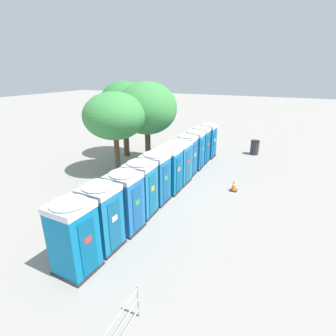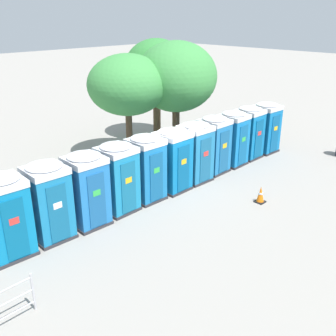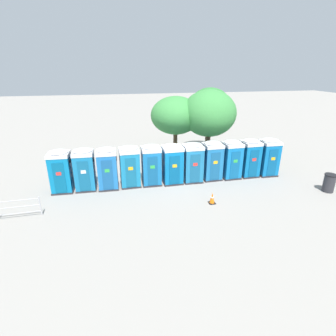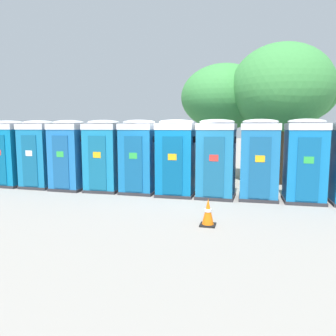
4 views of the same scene
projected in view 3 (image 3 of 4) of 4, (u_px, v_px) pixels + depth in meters
The scene contains 18 objects.
ground_plane at pixel (171, 180), 17.24m from camera, with size 120.00×120.00×0.00m, color gray.
portapotty_0 at pixel (61, 171), 15.34m from camera, with size 1.26×1.24×2.54m.
portapotty_1 at pixel (85, 169), 15.60m from camera, with size 1.22×1.22×2.54m.
portapotty_2 at pixel (107, 168), 15.77m from camera, with size 1.21×1.22×2.54m.
portapotty_3 at pixel (130, 166), 16.09m from camera, with size 1.25×1.24×2.54m.
portapotty_4 at pixel (151, 165), 16.33m from camera, with size 1.19×1.21×2.54m.
portapotty_5 at pixel (172, 164), 16.50m from camera, with size 1.26×1.22×2.54m.
portapotty_6 at pixel (193, 162), 16.75m from camera, with size 1.23×1.22×2.54m.
portapotty_7 at pixel (212, 160), 17.10m from camera, with size 1.22×1.22×2.54m.
portapotty_8 at pixel (231, 159), 17.31m from camera, with size 1.22×1.24×2.54m.
portapotty_9 at pixel (250, 158), 17.59m from camera, with size 1.18×1.22×2.54m.
portapotty_10 at pixel (268, 157), 17.77m from camera, with size 1.23×1.22×2.54m.
street_tree_0 at pixel (210, 107), 21.51m from camera, with size 3.41×3.41×5.45m.
street_tree_1 at pixel (209, 114), 19.18m from camera, with size 3.96×3.96×5.50m.
street_tree_2 at pixel (176, 116), 19.65m from camera, with size 3.73×3.73×5.00m.
trash_can at pixel (329, 183), 15.54m from camera, with size 0.68×0.68×1.10m.
traffic_cone at pixel (212, 198), 14.25m from camera, with size 0.36×0.36×0.64m.
event_barrier at pixel (18, 207), 12.80m from camera, with size 2.06×0.13×1.05m.
Camera 3 is at (-3.45, -15.40, 6.98)m, focal length 28.00 mm.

